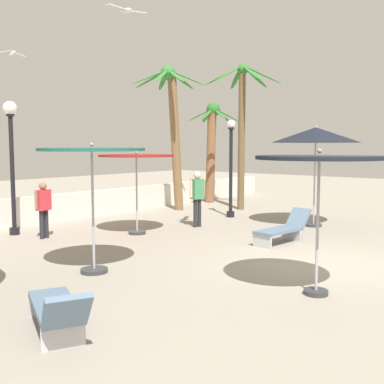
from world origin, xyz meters
TOP-DOWN VIEW (x-y plane):
  - ground_plane at (0.00, 0.00)m, footprint 56.00×56.00m
  - boundary_wall at (0.00, 9.51)m, footprint 25.20×0.30m
  - patio_umbrella_0 at (-2.97, 3.43)m, footprint 2.08×2.08m
  - patio_umbrella_2 at (0.47, 5.76)m, footprint 2.13×2.13m
  - patio_umbrella_3 at (4.89, 2.40)m, footprint 2.71×2.71m
  - patio_umbrella_4 at (-1.46, -0.61)m, footprint 2.11×2.11m
  - palm_tree_0 at (8.00, 8.77)m, footprint 2.30×2.17m
  - palm_tree_2 at (6.76, 6.36)m, footprint 2.98×2.71m
  - palm_tree_3 at (4.75, 8.18)m, footprint 2.74×2.72m
  - lamp_post_1 at (-1.82, 8.39)m, footprint 0.39×0.39m
  - lamp_post_2 at (4.84, 5.53)m, footprint 0.30×0.30m
  - lounge_chair_0 at (2.05, 1.92)m, footprint 1.94×0.74m
  - lounge_chair_2 at (-5.32, 1.25)m, footprint 1.31×1.94m
  - guest_0 at (2.49, 5.16)m, footprint 0.55×0.32m
  - guest_2 at (-1.60, 7.25)m, footprint 0.55×0.29m
  - seagull_0 at (-1.09, 4.41)m, footprint 1.10×0.38m
  - seagull_1 at (-0.41, 10.65)m, footprint 1.09×0.38m

SIDE VIEW (x-z plane):
  - ground_plane at x=0.00m, z-range 0.00..0.00m
  - lounge_chair_0 at x=2.05m, z-range -0.04..0.80m
  - lounge_chair_2 at x=-5.32m, z-range -0.03..0.80m
  - boundary_wall at x=0.00m, z-range 0.00..0.91m
  - guest_2 at x=-1.60m, z-range 0.15..1.70m
  - guest_0 at x=2.49m, z-range 0.19..1.93m
  - lamp_post_2 at x=4.84m, z-range 0.16..3.58m
  - patio_umbrella_2 at x=0.47m, z-range 0.89..3.26m
  - patio_umbrella_4 at x=-1.46m, z-range 0.96..3.44m
  - patio_umbrella_0 at x=-2.97m, z-range 0.94..3.53m
  - lamp_post_1 at x=-1.82m, z-range 0.54..4.30m
  - palm_tree_0 at x=8.00m, z-range 0.53..4.97m
  - patio_umbrella_3 at x=4.89m, z-range 1.27..4.40m
  - palm_tree_3 at x=4.75m, z-range 0.67..6.19m
  - palm_tree_2 at x=6.76m, z-range 0.74..6.42m
  - seagull_1 at x=-0.41m, z-range 5.45..5.63m
  - seagull_0 at x=-1.09m, z-range 5.59..5.73m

